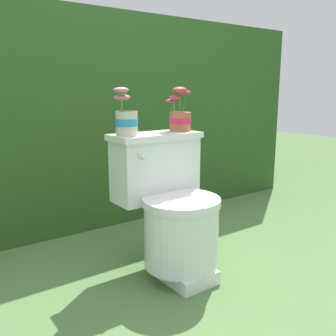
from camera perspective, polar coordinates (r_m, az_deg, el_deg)
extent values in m
plane|color=#4C703D|center=(2.01, -0.05, -16.38)|extent=(12.00, 12.00, 0.00)
cube|color=#284C1E|center=(2.90, -14.96, 7.19)|extent=(3.76, 0.86, 1.46)
cube|color=silver|center=(2.00, 1.98, -15.30)|extent=(0.22, 0.36, 0.07)
cylinder|color=silver|center=(1.92, 2.03, -10.17)|extent=(0.38, 0.38, 0.32)
cylinder|color=silver|center=(1.86, 2.07, -5.14)|extent=(0.39, 0.39, 0.04)
cube|color=silver|center=(2.01, -1.91, -0.15)|extent=(0.46, 0.20, 0.33)
cube|color=silver|center=(1.98, -1.94, 4.91)|extent=(0.48, 0.22, 0.03)
cylinder|color=silver|center=(1.80, -3.96, 1.60)|extent=(0.02, 0.05, 0.02)
cylinder|color=beige|center=(1.86, -6.33, 6.73)|extent=(0.11, 0.11, 0.12)
cylinder|color=#2D84BC|center=(1.86, -6.33, 6.92)|extent=(0.11, 0.11, 0.04)
cylinder|color=#332319|center=(1.86, -6.37, 8.42)|extent=(0.10, 0.10, 0.01)
cylinder|color=#4C753D|center=(1.82, -7.14, 9.98)|extent=(0.01, 0.01, 0.09)
ellipsoid|color=#B26B75|center=(1.82, -7.18, 11.71)|extent=(0.08, 0.06, 0.03)
cylinder|color=#4C753D|center=(1.85, -6.97, 9.45)|extent=(0.01, 0.01, 0.06)
ellipsoid|color=#B26B75|center=(1.84, -7.00, 10.62)|extent=(0.08, 0.06, 0.03)
cylinder|color=#9E5638|center=(2.08, 1.89, 7.09)|extent=(0.12, 0.12, 0.10)
cylinder|color=#D1234C|center=(2.08, 1.89, 7.23)|extent=(0.12, 0.12, 0.03)
cylinder|color=#332319|center=(2.08, 1.89, 8.34)|extent=(0.11, 0.11, 0.01)
cylinder|color=#4C753D|center=(2.05, 1.77, 9.93)|extent=(0.01, 0.01, 0.11)
ellipsoid|color=#93333D|center=(2.05, 1.78, 11.73)|extent=(0.09, 0.06, 0.04)
cylinder|color=#4C753D|center=(2.08, 0.71, 9.25)|extent=(0.01, 0.01, 0.05)
ellipsoid|color=#93333D|center=(2.08, 0.71, 10.19)|extent=(0.09, 0.06, 0.02)
cylinder|color=#4C753D|center=(2.04, 0.97, 9.44)|extent=(0.01, 0.01, 0.07)
ellipsoid|color=#93333D|center=(2.04, 0.97, 10.66)|extent=(0.07, 0.05, 0.03)
cylinder|color=#4C753D|center=(2.12, 2.37, 9.86)|extent=(0.01, 0.01, 0.10)
ellipsoid|color=#93333D|center=(2.12, 2.39, 11.39)|extent=(0.09, 0.06, 0.03)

